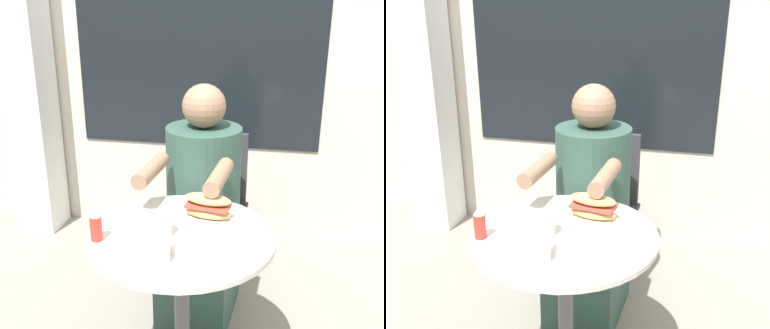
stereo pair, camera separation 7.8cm
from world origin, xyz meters
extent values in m
cube|color=beige|center=(0.00, 1.48, 1.40)|extent=(8.00, 0.08, 2.80)
cube|color=black|center=(-0.21, 1.43, 1.33)|extent=(1.60, 0.01, 1.38)
cube|color=silver|center=(-1.33, 1.28, 1.20)|extent=(0.28, 0.28, 2.40)
cylinder|color=beige|center=(0.00, 0.00, 0.74)|extent=(0.70, 0.70, 0.02)
cylinder|color=#515156|center=(0.00, 0.00, 0.37)|extent=(0.06, 0.06, 0.71)
cube|color=#333338|center=(-0.02, 0.80, 0.44)|extent=(0.41, 0.41, 0.02)
cube|color=#333338|center=(-0.01, 0.98, 0.66)|extent=(0.35, 0.06, 0.42)
cylinder|color=#333338|center=(0.13, 0.63, 0.21)|extent=(0.03, 0.03, 0.43)
cylinder|color=#333338|center=(-0.19, 0.65, 0.21)|extent=(0.03, 0.03, 0.43)
cylinder|color=#333338|center=(0.16, 0.96, 0.21)|extent=(0.03, 0.03, 0.43)
cylinder|color=#333338|center=(-0.17, 0.98, 0.21)|extent=(0.03, 0.03, 0.43)
cube|color=#2D4C42|center=(-0.02, 0.52, 0.23)|extent=(0.38, 0.48, 0.45)
cylinder|color=#2D4C42|center=(-0.02, 0.58, 0.73)|extent=(0.37, 0.37, 0.55)
sphere|color=#8E6B51|center=(-0.02, 0.58, 1.10)|extent=(0.21, 0.21, 0.21)
cylinder|color=#8E6B51|center=(0.10, 0.24, 0.89)|extent=(0.09, 0.30, 0.07)
cylinder|color=#8E6B51|center=(-0.19, 0.26, 0.89)|extent=(0.09, 0.30, 0.07)
cylinder|color=white|center=(0.08, 0.13, 0.75)|extent=(0.21, 0.21, 0.01)
ellipsoid|color=tan|center=(0.08, 0.13, 0.78)|extent=(0.20, 0.10, 0.04)
cube|color=#B74233|center=(0.08, 0.13, 0.81)|extent=(0.18, 0.11, 0.01)
ellipsoid|color=tan|center=(0.08, 0.13, 0.84)|extent=(0.20, 0.10, 0.04)
cylinder|color=silver|center=(-0.06, -0.03, 0.79)|extent=(0.07, 0.07, 0.08)
cylinder|color=white|center=(-0.06, -0.03, 0.83)|extent=(0.08, 0.08, 0.01)
cube|color=silver|center=(-0.05, -0.17, 0.78)|extent=(0.11, 0.11, 0.06)
cylinder|color=red|center=(-0.29, -0.11, 0.80)|extent=(0.04, 0.04, 0.09)
cone|color=white|center=(-0.29, -0.11, 0.86)|extent=(0.04, 0.04, 0.03)
camera|label=1|loc=(0.33, -1.45, 1.56)|focal=42.00mm
camera|label=2|loc=(0.41, -1.43, 1.56)|focal=42.00mm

